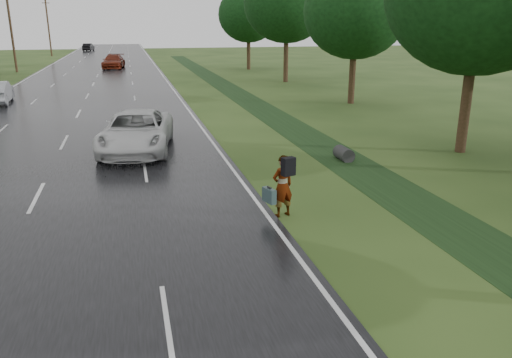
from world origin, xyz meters
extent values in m
cube|color=black|center=(0.00, 45.00, 0.02)|extent=(14.00, 180.00, 0.04)
cube|color=silver|center=(6.75, 45.00, 0.04)|extent=(0.12, 180.00, 0.01)
cube|color=silver|center=(-6.75, 45.00, 0.04)|extent=(0.12, 180.00, 0.01)
cube|color=silver|center=(0.00, 45.00, 0.04)|extent=(0.12, 180.00, 0.01)
cube|color=black|center=(11.50, 20.00, 0.00)|extent=(2.20, 120.00, 0.01)
cylinder|color=#2D2D2D|center=(11.50, 10.00, 0.25)|extent=(0.56, 1.00, 0.56)
cylinder|color=#332614|center=(-9.20, 55.00, 5.00)|extent=(0.26, 0.26, 10.00)
cylinder|color=#332614|center=(-9.20, 85.00, 5.00)|extent=(0.26, 0.26, 10.00)
cube|color=#332614|center=(-9.20, 85.00, 8.60)|extent=(1.20, 0.10, 0.10)
cylinder|color=#332614|center=(17.00, 10.00, 1.92)|extent=(0.44, 0.44, 3.84)
cylinder|color=#332614|center=(18.20, 24.00, 1.76)|extent=(0.44, 0.44, 3.52)
ellipsoid|color=black|center=(18.20, 24.00, 6.14)|extent=(7.00, 7.00, 6.30)
cylinder|color=#332614|center=(17.80, 38.00, 2.08)|extent=(0.44, 0.44, 4.16)
ellipsoid|color=black|center=(17.80, 38.00, 7.16)|extent=(8.00, 8.00, 7.20)
cylinder|color=#332614|center=(17.50, 52.00, 1.84)|extent=(0.44, 0.44, 3.68)
ellipsoid|color=black|center=(17.50, 52.00, 6.38)|extent=(7.20, 7.20, 6.48)
imported|color=#A5998C|center=(7.20, 4.62, 0.92)|extent=(0.77, 0.62, 1.83)
cube|color=black|center=(7.28, 4.36, 1.56)|extent=(0.42, 0.32, 0.51)
cube|color=#33484B|center=(6.80, 4.60, 0.67)|extent=(0.32, 0.54, 0.42)
cube|color=black|center=(6.80, 4.60, 0.92)|extent=(0.10, 0.18, 0.04)
imported|color=silver|center=(3.31, 13.51, 0.89)|extent=(3.71, 6.48, 1.70)
imported|color=#661B0B|center=(1.55, 57.05, 0.87)|extent=(2.97, 5.97, 1.67)
imported|color=black|center=(-4.17, 100.82, 0.78)|extent=(2.18, 4.65, 1.48)
camera|label=1|loc=(3.13, -8.35, 5.37)|focal=35.00mm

